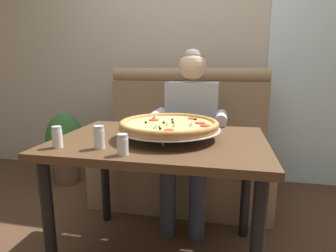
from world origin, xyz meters
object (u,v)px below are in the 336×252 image
(shaker_parmesan, at_px, (123,146))
(potted_plant, at_px, (66,145))
(shaker_oregano, at_px, (99,139))
(shaker_pepper_flakes, at_px, (57,139))
(patio_chair, at_px, (297,122))
(dining_table, at_px, (161,156))
(booth_bench, at_px, (183,152))
(pizza, at_px, (169,125))
(diner_main, at_px, (190,124))

(shaker_parmesan, height_order, potted_plant, shaker_parmesan)
(shaker_oregano, bearing_deg, shaker_parmesan, -25.77)
(shaker_pepper_flakes, xyz_separation_m, patio_chair, (1.61, 2.13, -0.27))
(shaker_oregano, height_order, potted_plant, shaker_oregano)
(dining_table, bearing_deg, potted_plant, 142.31)
(booth_bench, height_order, potted_plant, booth_bench)
(pizza, distance_m, patio_chair, 2.17)
(dining_table, distance_m, shaker_pepper_flakes, 0.55)
(patio_chair, bearing_deg, potted_plant, -157.85)
(shaker_oregano, height_order, patio_chair, same)
(shaker_oregano, relative_size, shaker_parmesan, 1.17)
(dining_table, height_order, shaker_oregano, shaker_oregano)
(dining_table, distance_m, shaker_oregano, 0.38)
(shaker_parmesan, xyz_separation_m, potted_plant, (-1.08, 1.23, -0.40))
(diner_main, distance_m, patio_chair, 1.65)
(diner_main, distance_m, shaker_oregano, 0.92)
(booth_bench, height_order, pizza, booth_bench)
(shaker_oregano, distance_m, shaker_pepper_flakes, 0.21)
(diner_main, height_order, shaker_oregano, diner_main)
(diner_main, relative_size, pizza, 2.26)
(diner_main, bearing_deg, dining_table, -98.44)
(shaker_parmesan, xyz_separation_m, shaker_pepper_flakes, (-0.35, 0.05, 0.00))
(dining_table, height_order, potted_plant, dining_table)
(pizza, bearing_deg, shaker_oregano, -137.43)
(shaker_parmesan, relative_size, patio_chair, 0.11)
(dining_table, distance_m, pizza, 0.18)
(dining_table, height_order, patio_chair, patio_chair)
(booth_bench, relative_size, potted_plant, 2.05)
(shaker_oregano, xyz_separation_m, potted_plant, (-0.93, 1.16, -0.41))
(shaker_pepper_flakes, bearing_deg, shaker_oregano, 6.67)
(potted_plant, bearing_deg, pizza, -36.23)
(shaker_parmesan, xyz_separation_m, patio_chair, (1.25, 2.18, -0.26))
(shaker_parmesan, bearing_deg, potted_plant, 131.28)
(potted_plant, bearing_deg, patio_chair, 22.15)
(booth_bench, xyz_separation_m, shaker_oregano, (-0.24, -1.12, 0.40))
(pizza, xyz_separation_m, shaker_parmesan, (-0.14, -0.33, -0.03))
(shaker_parmesan, bearing_deg, diner_main, 78.60)
(dining_table, xyz_separation_m, patio_chair, (1.15, 1.86, -0.12))
(shaker_oregano, bearing_deg, shaker_pepper_flakes, -173.33)
(shaker_parmesan, bearing_deg, patio_chair, 60.12)
(shaker_oregano, bearing_deg, dining_table, 45.90)
(booth_bench, relative_size, shaker_parmesan, 14.96)
(dining_table, xyz_separation_m, shaker_pepper_flakes, (-0.45, -0.27, 0.15))
(pizza, xyz_separation_m, patio_chair, (1.11, 1.84, -0.30))
(shaker_oregano, bearing_deg, potted_plant, 128.85)
(patio_chair, bearing_deg, booth_bench, -139.52)
(pizza, bearing_deg, patio_chair, 58.96)
(diner_main, relative_size, potted_plant, 1.82)
(shaker_parmesan, distance_m, patio_chair, 2.53)
(shaker_pepper_flakes, relative_size, patio_chair, 0.12)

